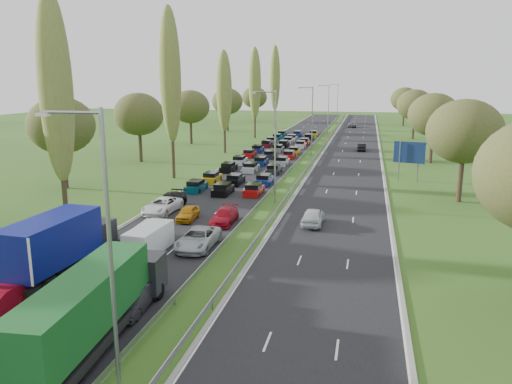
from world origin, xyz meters
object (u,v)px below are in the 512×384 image
Objects in this scene: near_car_2 at (162,206)px; white_van_front at (150,239)px; near_car_3 at (170,201)px; info_sign at (66,228)px; green_lorry at (95,304)px; direction_sign at (409,154)px; blue_lorry at (60,244)px; white_van_rear at (149,237)px.

near_car_2 is 1.08× the size of white_van_front.
info_sign reaches higher than near_car_3.
green_lorry is 2.48× the size of direction_sign.
blue_lorry is 7.29m from white_van_rear.
info_sign is (-6.98, -0.42, 0.41)m from white_van_rear.
blue_lorry is at bearing -89.23° from near_car_3.
white_van_rear is at bearing 3.47° from info_sign.
green_lorry is at bearing -70.59° from near_car_2.
near_car_2 is at bearing -138.23° from direction_sign.
near_car_2 is at bearing 92.12° from blue_lorry.
green_lorry reaches higher than near_car_2.
near_car_3 is at bearing 93.11° from near_car_2.
near_car_3 is 32.40m from direction_sign.
direction_sign is at bearing 45.56° from near_car_2.
green_lorry reaches higher than near_car_3.
white_van_rear is 0.89× the size of direction_sign.
white_van_rear is at bearing -73.87° from near_car_3.
white_van_front is (3.86, 5.73, -1.14)m from blue_lorry.
green_lorry is (6.78, -24.26, 1.29)m from near_car_2.
white_van_front is 7.38m from info_sign.
blue_lorry is (-0.19, -16.62, 1.40)m from near_car_2.
white_van_rear is (-0.39, 0.58, -0.08)m from white_van_front.
blue_lorry reaches higher than white_van_front.
near_car_2 is 11.37m from info_sign.
near_car_3 is at bearing -140.96° from direction_sign.
white_van_front reaches higher than near_car_3.
blue_lorry is 46.53m from direction_sign.
info_sign reaches higher than white_van_rear.
blue_lorry is at bearing 128.29° from green_lorry.
white_van_front reaches higher than near_car_2.
near_car_3 is 0.41× the size of green_lorry.
blue_lorry reaches higher than info_sign.
white_van_rear is (3.25, -12.40, 0.17)m from near_car_3.
info_sign reaches higher than white_van_front.
green_lorry is at bearing -52.21° from info_sign.
direction_sign reaches higher than white_van_front.
near_car_3 is 12.82m from white_van_rear.
near_car_3 is at bearing 108.60° from white_van_front.
blue_lorry is 4.76× the size of info_sign.
green_lorry is 2.57× the size of white_van_front.
info_sign is at bearing -105.24° from near_car_2.
near_car_3 is 1.05× the size of white_van_front.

